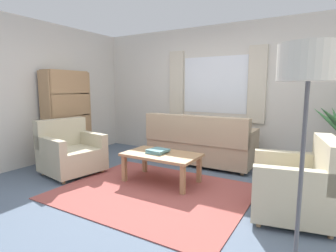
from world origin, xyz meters
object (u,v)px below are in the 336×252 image
standing_lamp (308,80)px  bookshelf (69,114)px  armchair_left (70,152)px  couch (200,144)px  book_stack_on_table (158,151)px  coffee_table (161,157)px  armchair_right (299,186)px

standing_lamp → bookshelf: bearing=160.5°
armchair_left → standing_lamp: standing_lamp is taller
couch → book_stack_on_table: 1.18m
coffee_table → book_stack_on_table: bearing=172.0°
couch → armchair_left: couch is taller
coffee_table → bookshelf: bearing=174.5°
armchair_left → book_stack_on_table: armchair_left is taller
book_stack_on_table → standing_lamp: (1.98, -1.27, 0.98)m
bookshelf → book_stack_on_table: bearing=84.6°
book_stack_on_table → standing_lamp: 2.55m
standing_lamp → book_stack_on_table: bearing=147.4°
armchair_right → bookshelf: bearing=-106.4°
coffee_table → book_stack_on_table: book_stack_on_table is taller
couch → bookshelf: bookshelf is taller
couch → bookshelf: size_ratio=1.10×
armchair_left → coffee_table: armchair_left is taller
coffee_table → book_stack_on_table: 0.11m
armchair_left → standing_lamp: size_ratio=0.58×
armchair_right → book_stack_on_table: armchair_right is taller
armchair_right → book_stack_on_table: size_ratio=3.27×
armchair_right → coffee_table: armchair_right is taller
book_stack_on_table → bookshelf: size_ratio=0.17×
armchair_right → bookshelf: (-4.08, 0.39, 0.54)m
couch → bookshelf: 2.58m
couch → coffee_table: (-0.10, -1.18, 0.01)m
armchair_right → standing_lamp: standing_lamp is taller
coffee_table → standing_lamp: size_ratio=0.66×
armchair_right → coffee_table: size_ratio=0.89×
bookshelf → coffee_table: bearing=84.5°
armchair_right → standing_lamp: (0.08, -1.08, 1.09)m
couch → standing_lamp: (1.82, -2.43, 1.08)m
coffee_table → armchair_right: bearing=-5.4°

